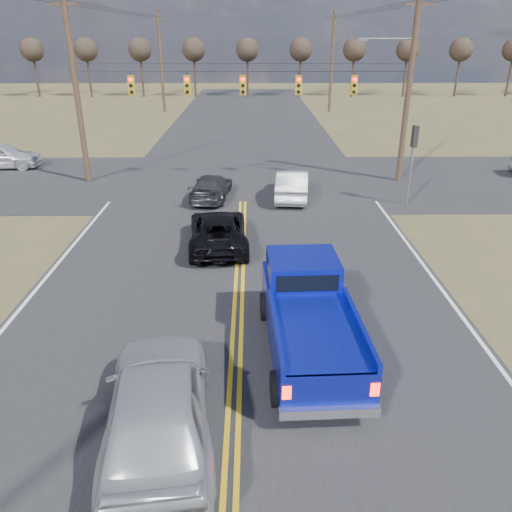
{
  "coord_description": "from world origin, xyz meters",
  "views": [
    {
      "loc": [
        0.42,
        -10.29,
        7.88
      ],
      "look_at": [
        0.57,
        3.94,
        1.5
      ],
      "focal_mm": 35.0,
      "sensor_mm": 36.0,
      "label": 1
    }
  ],
  "objects_px": {
    "black_suv": "(218,230)",
    "dgrey_car_queue": "(211,187)",
    "pickup_truck": "(309,316)",
    "silver_suv": "(158,405)",
    "white_car_queue": "(292,184)",
    "cross_car_west": "(0,155)"
  },
  "relations": [
    {
      "from": "dgrey_car_queue",
      "to": "silver_suv",
      "type": "bearing_deg",
      "value": 96.38
    },
    {
      "from": "black_suv",
      "to": "cross_car_west",
      "type": "xyz_separation_m",
      "value": [
        -14.52,
        12.85,
        0.15
      ]
    },
    {
      "from": "cross_car_west",
      "to": "silver_suv",
      "type": "bearing_deg",
      "value": -151.88
    },
    {
      "from": "pickup_truck",
      "to": "dgrey_car_queue",
      "type": "xyz_separation_m",
      "value": [
        -3.57,
        13.63,
        -0.44
      ]
    },
    {
      "from": "silver_suv",
      "to": "dgrey_car_queue",
      "type": "distance_m",
      "value": 16.87
    },
    {
      "from": "pickup_truck",
      "to": "white_car_queue",
      "type": "xyz_separation_m",
      "value": [
        0.62,
        13.68,
        -0.31
      ]
    },
    {
      "from": "pickup_truck",
      "to": "black_suv",
      "type": "bearing_deg",
      "value": 108.65
    },
    {
      "from": "black_suv",
      "to": "dgrey_car_queue",
      "type": "height_order",
      "value": "black_suv"
    },
    {
      "from": "silver_suv",
      "to": "dgrey_car_queue",
      "type": "xyz_separation_m",
      "value": [
        -0.15,
        16.87,
        -0.3
      ]
    },
    {
      "from": "pickup_truck",
      "to": "black_suv",
      "type": "distance_m",
      "value": 7.84
    },
    {
      "from": "pickup_truck",
      "to": "white_car_queue",
      "type": "height_order",
      "value": "pickup_truck"
    },
    {
      "from": "silver_suv",
      "to": "black_suv",
      "type": "bearing_deg",
      "value": -100.69
    },
    {
      "from": "silver_suv",
      "to": "dgrey_car_queue",
      "type": "height_order",
      "value": "silver_suv"
    },
    {
      "from": "silver_suv",
      "to": "black_suv",
      "type": "xyz_separation_m",
      "value": [
        0.6,
        10.54,
        -0.25
      ]
    },
    {
      "from": "dgrey_car_queue",
      "to": "white_car_queue",
      "type": "bearing_deg",
      "value": -173.44
    },
    {
      "from": "pickup_truck",
      "to": "dgrey_car_queue",
      "type": "relative_size",
      "value": 1.39
    },
    {
      "from": "silver_suv",
      "to": "white_car_queue",
      "type": "bearing_deg",
      "value": -110.89
    },
    {
      "from": "white_car_queue",
      "to": "cross_car_west",
      "type": "height_order",
      "value": "cross_car_west"
    },
    {
      "from": "pickup_truck",
      "to": "dgrey_car_queue",
      "type": "distance_m",
      "value": 14.1
    },
    {
      "from": "pickup_truck",
      "to": "black_suv",
      "type": "xyz_separation_m",
      "value": [
        -2.83,
        7.31,
        -0.39
      ]
    },
    {
      "from": "silver_suv",
      "to": "white_car_queue",
      "type": "height_order",
      "value": "silver_suv"
    },
    {
      "from": "pickup_truck",
      "to": "black_suv",
      "type": "height_order",
      "value": "pickup_truck"
    }
  ]
}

